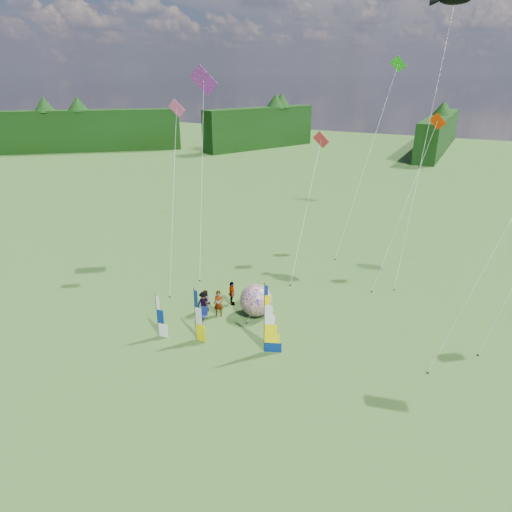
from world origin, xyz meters
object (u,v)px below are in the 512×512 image
at_px(side_banner_left, 195,315).
at_px(spectator_b, 206,301).
at_px(feather_banner_main, 264,319).
at_px(camp_chair, 203,315).
at_px(spectator_d, 232,293).
at_px(spectator_c, 204,303).
at_px(kite_whale, 427,132).
at_px(bol_inflatable, 256,300).
at_px(spectator_a, 219,303).
at_px(side_banner_far, 157,316).

relative_size(side_banner_left, spectator_b, 2.15).
bearing_deg(feather_banner_main, camp_chair, 143.88).
distance_m(spectator_d, camp_chair, 3.03).
relative_size(spectator_c, kite_whale, 0.07).
distance_m(feather_banner_main, kite_whale, 20.67).
distance_m(feather_banner_main, spectator_c, 6.38).
bearing_deg(feather_banner_main, bol_inflatable, 101.66).
xyz_separation_m(spectator_d, camp_chair, (-0.60, -2.94, -0.42)).
xyz_separation_m(spectator_a, kite_whale, (10.17, 15.23, 10.35)).
distance_m(spectator_b, camp_chair, 1.38).
height_order(feather_banner_main, spectator_d, feather_banner_main).
bearing_deg(kite_whale, spectator_b, -117.28).
bearing_deg(camp_chair, spectator_a, 64.16).
relative_size(bol_inflatable, spectator_b, 1.40).
bearing_deg(spectator_b, spectator_d, 91.78).
height_order(spectator_b, spectator_c, spectator_c).
height_order(side_banner_far, spectator_c, side_banner_far).
distance_m(feather_banner_main, side_banner_left, 4.50).
distance_m(feather_banner_main, camp_chair, 5.76).
relative_size(spectator_d, kite_whale, 0.08).
height_order(side_banner_far, spectator_d, side_banner_far).
xyz_separation_m(spectator_c, kite_whale, (11.25, 15.45, 10.45)).
distance_m(side_banner_left, bol_inflatable, 4.93).
bearing_deg(spectator_d, side_banner_left, 145.40).
height_order(bol_inflatable, kite_whale, kite_whale).
relative_size(side_banner_far, kite_whale, 0.13).
relative_size(spectator_a, spectator_b, 1.16).
height_order(spectator_d, camp_chair, spectator_d).
bearing_deg(bol_inflatable, spectator_c, -155.89).
bearing_deg(side_banner_left, spectator_a, 102.96).
distance_m(spectator_a, camp_chair, 1.35).
height_order(feather_banner_main, spectator_b, feather_banner_main).
bearing_deg(side_banner_far, spectator_a, 55.76).
distance_m(bol_inflatable, spectator_a, 2.59).
xyz_separation_m(side_banner_left, spectator_c, (-1.37, 3.00, -0.90)).
bearing_deg(spectator_c, spectator_a, -54.30).
bearing_deg(bol_inflatable, kite_whale, 60.46).
bearing_deg(side_banner_far, kite_whale, 50.54).
bearing_deg(side_banner_far, spectator_c, 68.44).
distance_m(spectator_b, kite_whale, 21.60).
relative_size(bol_inflatable, spectator_c, 1.35).
xyz_separation_m(side_banner_left, side_banner_far, (-2.35, -0.79, -0.29)).
bearing_deg(side_banner_far, bol_inflatable, 43.70).
bearing_deg(side_banner_left, spectator_b, 121.02).
bearing_deg(spectator_c, side_banner_left, -131.41).
relative_size(spectator_b, camp_chair, 1.69).
bearing_deg(camp_chair, spectator_c, 120.58).
relative_size(bol_inflatable, camp_chair, 2.37).
relative_size(side_banner_far, spectator_c, 1.73).
height_order(side_banner_far, spectator_a, side_banner_far).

